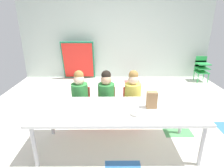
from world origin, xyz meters
TOP-DOWN VIEW (x-y plane):
  - ground_plane at (-0.00, -0.00)m, footprint 5.32×4.75m
  - back_wall at (0.00, 2.37)m, footprint 5.32×0.10m
  - craft_table at (-0.06, -0.88)m, footprint 2.11×0.77m
  - seated_child_near_camera at (-0.64, -0.26)m, footprint 0.32×0.32m
  - seated_child_middle_seat at (-0.21, -0.26)m, footprint 0.34×0.34m
  - seated_child_far_right at (0.21, -0.26)m, footprint 0.34×0.34m
  - kid_chair_green_stack at (2.38, 1.97)m, footprint 0.32×0.30m
  - folded_activity_table at (-1.06, 2.17)m, footprint 0.90×0.29m
  - paper_bag_brown at (0.38, -0.84)m, footprint 0.13×0.09m
  - paper_plate_near_edge at (0.14, -1.03)m, footprint 0.18×0.18m
  - paper_plate_center_table at (-0.34, -0.93)m, footprint 0.18×0.18m
  - donut_powdered_on_plate at (0.14, -1.03)m, footprint 0.12×0.12m

SIDE VIEW (x-z plane):
  - ground_plane at x=0.00m, z-range -0.02..0.00m
  - kid_chair_green_stack at x=2.38m, z-range 0.06..0.74m
  - folded_activity_table at x=-1.06m, z-range -0.01..1.08m
  - craft_table at x=-0.06m, z-range 0.25..0.84m
  - seated_child_near_camera at x=-0.64m, z-range 0.10..1.01m
  - seated_child_middle_seat at x=-0.21m, z-range 0.10..1.01m
  - seated_child_far_right at x=0.21m, z-range 0.10..1.01m
  - paper_plate_near_edge at x=0.14m, z-range 0.59..0.59m
  - paper_plate_center_table at x=-0.34m, z-range 0.59..0.59m
  - donut_powdered_on_plate at x=0.14m, z-range 0.59..0.63m
  - paper_bag_brown at x=0.38m, z-range 0.59..0.81m
  - back_wall at x=0.00m, z-range 0.00..2.58m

